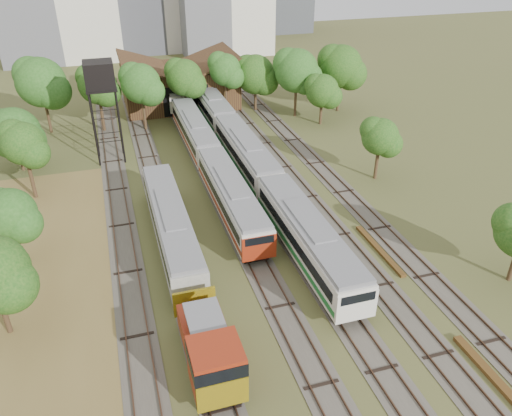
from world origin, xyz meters
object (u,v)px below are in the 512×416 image
object	(u,v)px
railcar_red_set	(211,160)
water_tower	(100,78)
shunter_locomotive	(210,352)
railcar_green_set	(246,154)

from	to	relation	value
railcar_red_set	water_tower	size ratio (longest dim) A/B	3.10
railcar_red_set	shunter_locomotive	bearing A→B (deg)	-102.67
railcar_green_set	water_tower	bearing A→B (deg)	151.83
railcar_green_set	shunter_locomotive	bearing A→B (deg)	-110.37
railcar_green_set	shunter_locomotive	xyz separation A→B (m)	(-10.00, -26.93, -0.08)
railcar_red_set	shunter_locomotive	distance (m)	27.35
railcar_red_set	railcar_green_set	bearing A→B (deg)	3.55
railcar_red_set	shunter_locomotive	size ratio (longest dim) A/B	4.27
shunter_locomotive	railcar_red_set	bearing A→B (deg)	77.33
railcar_red_set	water_tower	bearing A→B (deg)	142.23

